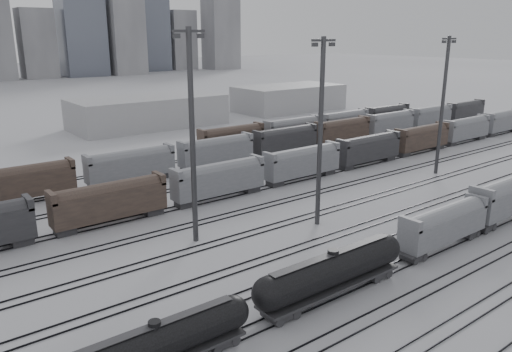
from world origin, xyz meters
TOP-DOWN VIEW (x-y plane):
  - ground at (0.00, 0.00)m, footprint 900.00×900.00m
  - tracks at (0.00, 17.50)m, footprint 220.00×71.50m
  - tank_car_a at (-34.92, 1.00)m, footprint 16.30×2.72m
  - tank_car_b at (-16.66, 1.00)m, footprint 18.40×3.07m
  - hopper_car_a at (1.68, 1.00)m, footprint 13.84×2.75m
  - hopper_car_b at (16.94, 1.00)m, footprint 15.82×3.14m
  - light_mast_b at (-20.07, 20.30)m, footprint 3.98×0.64m
  - light_mast_c at (-4.54, 15.37)m, footprint 3.81×0.61m
  - light_mast_d at (29.85, 20.34)m, footprint 3.81×0.61m
  - bg_string_near at (8.00, 32.00)m, footprint 151.00×3.00m
  - bg_string_mid at (18.00, 48.00)m, footprint 151.00×3.00m
  - bg_string_far at (35.50, 56.00)m, footprint 66.00×3.00m
  - warehouse_mid at (10.00, 95.00)m, footprint 40.00×18.00m
  - warehouse_right at (60.00, 95.00)m, footprint 35.00×18.00m

SIDE VIEW (x-z plane):
  - ground at x=0.00m, z-range 0.00..0.00m
  - tracks at x=0.00m, z-range 0.00..0.16m
  - tank_car_a at x=-34.92m, z-range 0.32..4.35m
  - tank_car_b at x=-16.66m, z-range 0.36..4.90m
  - bg_string_far at x=35.50m, z-range 0.00..5.60m
  - bg_string_near at x=8.00m, z-range 0.00..5.60m
  - bg_string_mid at x=18.00m, z-range 0.00..5.60m
  - hopper_car_a at x=1.68m, z-range 0.58..5.53m
  - hopper_car_b at x=16.94m, z-range 0.67..6.33m
  - warehouse_mid at x=10.00m, z-range 0.00..8.00m
  - warehouse_right at x=60.00m, z-range 0.00..8.00m
  - light_mast_d at x=29.85m, z-range 0.73..24.54m
  - light_mast_c at x=-4.54m, z-range 0.73..24.55m
  - light_mast_b at x=-20.07m, z-range 0.76..25.63m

